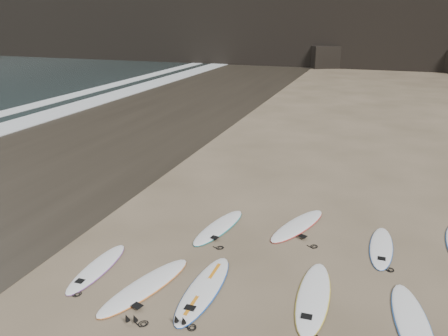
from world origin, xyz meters
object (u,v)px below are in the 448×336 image
object	(u,v)px
surfboard_3	(412,323)
surfboard_5	(219,227)
surfboard_7	(381,247)
surfboard_11	(97,268)
surfboard_0	(145,286)
surfboard_6	(298,225)
surfboard_2	(313,296)
surfboard_1	(204,288)

from	to	relation	value
surfboard_3	surfboard_5	bearing A→B (deg)	143.72
surfboard_7	surfboard_11	world-z (taller)	surfboard_7
surfboard_0	surfboard_6	distance (m)	4.98
surfboard_3	surfboard_11	bearing A→B (deg)	174.16
surfboard_2	surfboard_5	xyz separation A→B (m)	(-3.08, 2.43, -0.00)
surfboard_5	surfboard_6	world-z (taller)	surfboard_6
surfboard_7	surfboard_2	bearing A→B (deg)	-115.75
surfboard_6	surfboard_7	distance (m)	2.38
surfboard_6	surfboard_1	bearing A→B (deg)	-89.90
surfboard_1	surfboard_6	size ratio (longest dim) A/B	1.04
surfboard_11	surfboard_1	bearing A→B (deg)	0.03
surfboard_0	surfboard_3	xyz separation A→B (m)	(5.66, 0.65, -0.00)
surfboard_3	surfboard_5	size ratio (longest dim) A/B	1.05
surfboard_3	surfboard_6	bearing A→B (deg)	121.18
surfboard_5	surfboard_6	bearing A→B (deg)	32.54
surfboard_0	surfboard_3	world-z (taller)	surfboard_0
surfboard_1	surfboard_7	xyz separation A→B (m)	(3.76, 3.29, -0.01)
surfboard_0	surfboard_7	world-z (taller)	surfboard_0
surfboard_1	surfboard_6	xyz separation A→B (m)	(1.43, 3.82, -0.00)
surfboard_5	surfboard_3	bearing A→B (deg)	-16.84
surfboard_6	surfboard_11	size ratio (longest dim) A/B	1.14
surfboard_0	surfboard_6	size ratio (longest dim) A/B	1.04
surfboard_3	surfboard_7	bearing A→B (deg)	92.89
surfboard_1	surfboard_3	distance (m)	4.38
surfboard_3	surfboard_5	distance (m)	5.73
surfboard_0	surfboard_5	bearing A→B (deg)	96.32
surfboard_2	surfboard_3	size ratio (longest dim) A/B	1.04
surfboard_6	surfboard_11	xyz separation A→B (m)	(-4.21, -3.87, -0.01)
surfboard_1	surfboard_3	bearing A→B (deg)	4.34
surfboard_6	surfboard_7	world-z (taller)	surfboard_6
surfboard_5	surfboard_6	distance (m)	2.31
surfboard_0	surfboard_5	distance (m)	3.35
surfboard_1	surfboard_7	bearing A→B (deg)	41.47
surfboard_3	surfboard_11	distance (m)	7.16
surfboard_11	surfboard_5	bearing A→B (deg)	54.52
surfboard_6	surfboard_11	bearing A→B (deg)	-116.71
surfboard_0	surfboard_5	xyz separation A→B (m)	(0.58, 3.30, -0.00)
surfboard_0	surfboard_1	size ratio (longest dim) A/B	0.99
surfboard_0	surfboard_2	xyz separation A→B (m)	(3.66, 0.87, 0.00)
surfboard_0	surfboard_11	bearing A→B (deg)	-174.76
surfboard_0	surfboard_1	xyz separation A→B (m)	(1.29, 0.34, 0.00)
surfboard_7	surfboard_11	distance (m)	7.34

